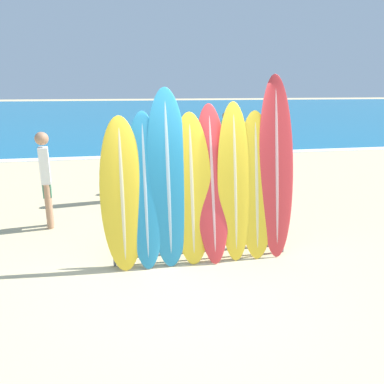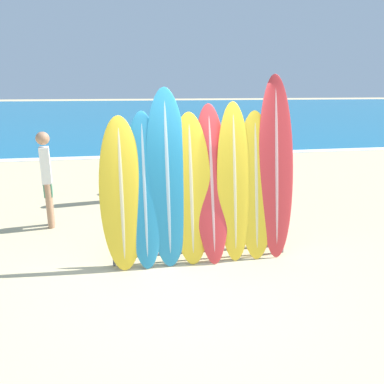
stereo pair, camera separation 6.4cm
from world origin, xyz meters
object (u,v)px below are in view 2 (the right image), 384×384
Objects in this scene: surfboard_slot_1 at (145,191)px; surfboard_slot_3 at (191,189)px; surfboard_slot_4 at (212,184)px; surfboard_slot_5 at (234,183)px; person_far_right at (47,176)px; surfboard_slot_7 at (276,168)px; person_far_left at (227,137)px; person_near_water at (167,152)px; surfboard_slot_2 at (167,178)px; surfboard_slot_0 at (122,194)px; person_mid_beach at (121,159)px; surfboard_slot_6 at (256,186)px; surfboard_rack at (202,231)px.

surfboard_slot_1 reaches higher than surfboard_slot_3.
surfboard_slot_4 is 0.99× the size of surfboard_slot_5.
surfboard_slot_7 is at bearing -123.87° from person_far_right.
person_near_water is at bearing 91.77° from person_far_left.
person_far_right is (-3.52, 1.74, -0.38)m from surfboard_slot_7.
surfboard_slot_4 is 1.32× the size of person_far_left.
surfboard_slot_5 reaches higher than surfboard_slot_1.
surfboard_slot_2 is 0.64m from surfboard_slot_4.
person_far_right is at bearing 153.70° from surfboard_slot_7.
surfboard_slot_0 is at bearing -151.25° from person_far_right.
surfboard_slot_1 reaches higher than person_far_right.
surfboard_slot_5 is 0.86× the size of surfboard_slot_7.
surfboard_slot_2 is 1.45× the size of person_far_left.
person_mid_beach is 1.91m from person_far_right.
surfboard_slot_5 is at bearing -1.78° from surfboard_slot_2.
person_far_left is (3.29, 6.55, -0.12)m from surfboard_slot_0.
person_mid_beach reaches higher than person_far_left.
person_near_water is at bearing 83.82° from surfboard_slot_2.
person_mid_beach is (-1.61, 3.19, -0.19)m from surfboard_slot_5.
surfboard_slot_6 is (0.33, -0.00, -0.06)m from surfboard_slot_5.
surfboard_slot_4 is 1.05× the size of surfboard_slot_6.
surfboard_slot_6 is at bearing -126.43° from person_far_right.
person_mid_beach is at bearing -49.64° from person_far_right.
surfboard_slot_1 is 0.95m from surfboard_slot_4.
person_near_water reaches higher than surfboard_rack.
person_mid_beach is at bearing 121.20° from surfboard_slot_6.
person_far_left is at bearing 125.85° from person_near_water.
surfboard_slot_1 is at bearing -178.68° from surfboard_slot_4.
person_mid_beach is at bearing 125.30° from surfboard_slot_7.
surfboard_slot_6 is 0.81× the size of surfboard_slot_7.
person_mid_beach is at bearing 87.94° from person_far_left.
person_far_left is at bearing 75.38° from surfboard_slot_5.
surfboard_slot_4 is 1.32× the size of person_near_water.
surfboard_rack is 1.02m from surfboard_slot_6.
person_far_right is at bearing 132.55° from surfboard_slot_1.
surfboard_slot_1 is 1.25× the size of person_mid_beach.
surfboard_slot_7 is at bearing 3.11° from surfboard_rack.
surfboard_rack is 4.02m from person_near_water.
surfboard_slot_7 reaches higher than surfboard_slot_2.
person_far_left is (1.08, 6.51, -0.39)m from surfboard_slot_7.
surfboard_slot_7 reaches higher than surfboard_slot_4.
surfboard_slot_0 is (-1.11, 0.02, 0.61)m from surfboard_rack.
surfboard_slot_2 is 1.16× the size of surfboard_slot_3.
surfboard_slot_2 reaches higher than surfboard_slot_6.
surfboard_slot_2 is at bearing 178.66° from surfboard_slot_6.
surfboard_slot_3 is 1.24× the size of person_far_right.
surfboard_slot_1 is 0.81× the size of surfboard_slot_7.
surfboard_slot_7 is at bearing 0.10° from surfboard_slot_4.
surfboard_slot_4 is (0.63, 0.00, -0.11)m from surfboard_slot_2.
surfboard_slot_0 is at bearing -161.84° from person_mid_beach.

